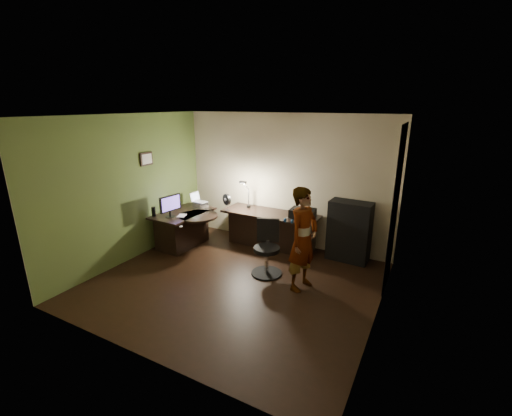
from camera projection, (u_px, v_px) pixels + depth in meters
The scene contains 27 objects.
floor at pixel (234, 283), 5.72m from camera, with size 4.50×4.00×0.01m, color black.
ceiling at pixel (231, 115), 4.92m from camera, with size 4.50×4.00×0.01m, color silver.
wall_back at pixel (284, 181), 7.01m from camera, with size 4.50×0.01×2.70m, color tan.
wall_front at pixel (133, 253), 3.63m from camera, with size 4.50×0.01×2.70m, color tan.
wall_left at pixel (129, 189), 6.34m from camera, with size 0.01×4.00×2.70m, color tan.
wall_right at pixel (385, 229), 4.31m from camera, with size 0.01×4.00×2.70m, color tan.
green_wall_overlay at pixel (130, 189), 6.33m from camera, with size 0.00×4.00×2.70m, color #4D612A.
arched_doorway at pixel (395, 209), 5.30m from camera, with size 0.01×0.90×2.60m, color black.
french_door at pixel (373, 268), 3.94m from camera, with size 0.02×0.92×2.10m, color white.
framed_picture at pixel (146, 159), 6.55m from camera, with size 0.04×0.30×0.25m, color black.
desk_left at pixel (184, 229), 7.11m from camera, with size 0.78×1.27×0.73m, color black.
desk_right at pixel (270, 230), 7.04m from camera, with size 1.98×0.69×0.74m, color black.
cabinet at pixel (349, 231), 6.40m from camera, with size 0.77×0.38×1.15m, color black.
laptop_stand at pixel (200, 205), 7.36m from camera, with size 0.27×0.22×0.11m, color silver.
laptop at pixel (200, 198), 7.31m from camera, with size 0.29×0.27×0.20m, color silver.
monitor at pixel (170, 209), 6.69m from camera, with size 0.10×0.49×0.32m, color black.
mouse at pixel (181, 227), 6.18m from camera, with size 0.05×0.08×0.03m, color silver.
phone at pixel (195, 217), 6.74m from camera, with size 0.07×0.14×0.01m, color black.
pen at pixel (186, 213), 6.99m from camera, with size 0.01×0.13×0.01m, color black.
speaker at pixel (154, 212), 6.74m from camera, with size 0.08×0.08×0.20m, color black.
notepad at pixel (182, 216), 6.80m from camera, with size 0.16×0.22×0.01m, color silver.
desk_fan at pixel (227, 202), 7.03m from camera, with size 0.23×0.13×0.36m, color black.
headphones at pixel (289, 220), 6.37m from camera, with size 0.18×0.08×0.09m, color navy.
printer at pixel (303, 213), 6.59m from camera, with size 0.46×0.36×0.21m, color black.
desk_lamp at pixel (249, 193), 7.17m from camera, with size 0.16×0.30×0.66m, color black.
office_chair at pixel (267, 249), 5.87m from camera, with size 0.54×0.54×0.96m, color black.
person at pixel (303, 239), 5.34m from camera, with size 0.60×0.40×1.67m, color #D8A88C.
Camera 1 is at (2.72, -4.33, 2.87)m, focal length 24.00 mm.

